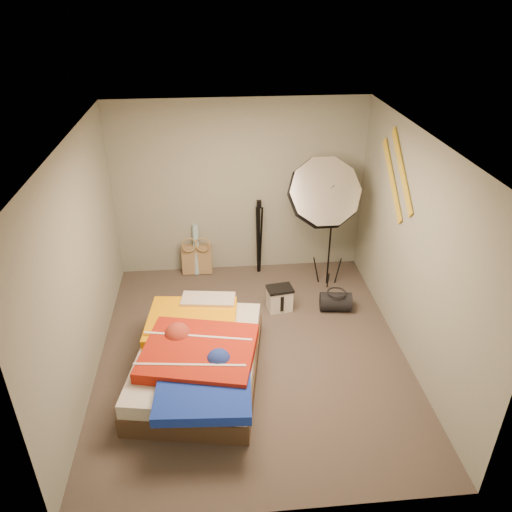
{
  "coord_description": "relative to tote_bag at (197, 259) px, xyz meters",
  "views": [
    {
      "loc": [
        -0.38,
        -4.52,
        3.82
      ],
      "look_at": [
        0.1,
        0.6,
        0.95
      ],
      "focal_mm": 35.0,
      "sensor_mm": 36.0,
      "label": 1
    }
  ],
  "objects": [
    {
      "name": "duffel_bag",
      "position": [
        1.81,
        -1.14,
        -0.09
      ],
      "size": [
        0.44,
        0.3,
        0.25
      ],
      "primitive_type": "cylinder",
      "rotation": [
        0.0,
        1.57,
        -0.13
      ],
      "color": "black",
      "rests_on": "floor"
    },
    {
      "name": "wall_left",
      "position": [
        -1.1,
        -1.9,
        1.03
      ],
      "size": [
        0.0,
        4.0,
        4.0
      ],
      "primitive_type": "plane",
      "rotation": [
        1.57,
        0.0,
        1.57
      ],
      "color": "gray",
      "rests_on": "floor"
    },
    {
      "name": "wall_stripe_upper",
      "position": [
        2.38,
        -1.3,
        1.73
      ],
      "size": [
        0.02,
        0.91,
        0.78
      ],
      "primitive_type": "cube",
      "rotation": [
        0.7,
        0.0,
        0.0
      ],
      "color": "gold",
      "rests_on": "wall_right"
    },
    {
      "name": "tote_bag",
      "position": [
        0.0,
        0.0,
        0.0
      ],
      "size": [
        0.44,
        0.2,
        0.45
      ],
      "primitive_type": "cube",
      "rotation": [
        -0.14,
        0.0,
        -0.02
      ],
      "color": "tan",
      "rests_on": "floor"
    },
    {
      "name": "wall_stripe_lower",
      "position": [
        2.38,
        -1.05,
        1.53
      ],
      "size": [
        0.02,
        0.91,
        0.78
      ],
      "primitive_type": "cube",
      "rotation": [
        0.7,
        0.0,
        0.0
      ],
      "color": "gold",
      "rests_on": "wall_right"
    },
    {
      "name": "ceiling",
      "position": [
        0.65,
        -1.9,
        2.28
      ],
      "size": [
        4.0,
        4.0,
        0.0
      ],
      "primitive_type": "plane",
      "rotation": [
        3.14,
        0.0,
        0.0
      ],
      "color": "silver",
      "rests_on": "wall_back"
    },
    {
      "name": "photo_umbrella",
      "position": [
        1.68,
        -0.61,
        1.21
      ],
      "size": [
        1.15,
        0.87,
        1.99
      ],
      "color": "black",
      "rests_on": "floor"
    },
    {
      "name": "wall_front",
      "position": [
        0.65,
        -3.9,
        1.03
      ],
      "size": [
        3.5,
        0.0,
        3.5
      ],
      "primitive_type": "plane",
      "rotation": [
        -1.57,
        0.0,
        0.0
      ],
      "color": "gray",
      "rests_on": "floor"
    },
    {
      "name": "camera_tripod",
      "position": [
        0.91,
        -0.07,
        0.43
      ],
      "size": [
        0.06,
        0.06,
        1.14
      ],
      "color": "black",
      "rests_on": "floor"
    },
    {
      "name": "wall_back",
      "position": [
        0.65,
        0.1,
        1.03
      ],
      "size": [
        3.5,
        0.0,
        3.5
      ],
      "primitive_type": "plane",
      "rotation": [
        1.57,
        0.0,
        0.0
      ],
      "color": "gray",
      "rests_on": "floor"
    },
    {
      "name": "camera_case",
      "position": [
        1.08,
        -1.06,
        -0.06
      ],
      "size": [
        0.33,
        0.26,
        0.3
      ],
      "primitive_type": "cube",
      "rotation": [
        0.0,
        0.0,
        0.15
      ],
      "color": "silver",
      "rests_on": "floor"
    },
    {
      "name": "wall_right",
      "position": [
        2.4,
        -1.9,
        1.03
      ],
      "size": [
        0.0,
        4.0,
        4.0
      ],
      "primitive_type": "plane",
      "rotation": [
        1.57,
        0.0,
        -1.57
      ],
      "color": "gray",
      "rests_on": "floor"
    },
    {
      "name": "bed",
      "position": [
        0.04,
        -2.25,
        0.05
      ],
      "size": [
        1.53,
        2.06,
        0.53
      ],
      "color": "#4D3827",
      "rests_on": "floor"
    },
    {
      "name": "floor",
      "position": [
        0.65,
        -1.9,
        -0.22
      ],
      "size": [
        4.0,
        4.0,
        0.0
      ],
      "primitive_type": "plane",
      "color": "#4D423B",
      "rests_on": "ground"
    },
    {
      "name": "wrapping_roll",
      "position": [
        -0.0,
        0.0,
        0.15
      ],
      "size": [
        0.1,
        0.22,
        0.75
      ],
      "primitive_type": "cylinder",
      "rotation": [
        -0.17,
        0.0,
        -0.08
      ],
      "color": "#539DB9",
      "rests_on": "floor"
    }
  ]
}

